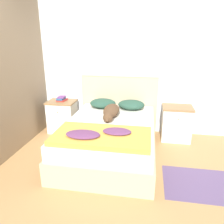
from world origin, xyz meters
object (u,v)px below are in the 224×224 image
(nightstand_right, at_px, (176,123))
(bed, at_px, (110,139))
(nightstand_left, at_px, (63,116))
(book_stack, at_px, (62,99))
(pillow_right, at_px, (131,105))
(dog, at_px, (111,111))
(pillow_left, at_px, (103,103))

(nightstand_right, bearing_deg, bed, -145.56)
(nightstand_left, distance_m, nightstand_right, 2.15)
(bed, distance_m, nightstand_right, 1.30)
(bed, relative_size, book_stack, 9.17)
(pillow_right, bearing_deg, bed, -110.06)
(bed, height_order, pillow_right, pillow_right)
(nightstand_right, bearing_deg, book_stack, 179.35)
(bed, relative_size, dog, 2.58)
(bed, distance_m, book_stack, 1.37)
(nightstand_left, relative_size, pillow_right, 1.30)
(bed, xyz_separation_m, nightstand_left, (-1.07, 0.74, 0.05))
(nightstand_right, distance_m, dog, 1.24)
(nightstand_left, relative_size, nightstand_right, 1.00)
(pillow_left, bearing_deg, pillow_right, 0.00)
(pillow_right, relative_size, book_stack, 2.26)
(bed, bearing_deg, pillow_right, 69.94)
(pillow_left, height_order, dog, dog)
(nightstand_left, relative_size, dog, 0.83)
(pillow_right, relative_size, dog, 0.64)
(pillow_right, bearing_deg, nightstand_left, 179.18)
(dog, height_order, book_stack, dog)
(dog, bearing_deg, pillow_right, 57.80)
(dog, bearing_deg, bed, -84.02)
(nightstand_right, xyz_separation_m, book_stack, (-2.15, 0.02, 0.34))
(dog, bearing_deg, pillow_left, 117.10)
(nightstand_right, relative_size, dog, 0.83)
(pillow_right, bearing_deg, book_stack, 178.14)
(bed, distance_m, pillow_right, 0.84)
(pillow_left, bearing_deg, dog, -62.90)
(pillow_left, bearing_deg, nightstand_right, 0.82)
(nightstand_right, height_order, pillow_right, pillow_right)
(bed, xyz_separation_m, book_stack, (-1.08, 0.76, 0.39))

